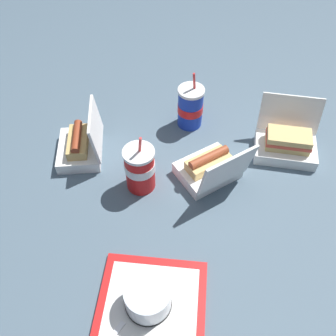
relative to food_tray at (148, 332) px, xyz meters
The scene contains 8 objects.
ground_plane 0.41m from the food_tray, ahead, with size 3.20×3.20×0.00m, color #4C6070.
food_tray is the anchor object (origin of this frame).
cake_container 0.08m from the food_tray, 16.37° to the left, with size 0.11×0.11×0.07m.
clamshell_hotdog_back 0.50m from the food_tray, ahead, with size 0.24×0.24×0.17m.
clamshell_sandwich_corner 0.71m from the food_tray, 20.65° to the right, with size 0.19×0.21×0.16m.
clamshell_hotdog_right 0.61m from the food_tray, 38.51° to the left, with size 0.21×0.19×0.17m.
soda_cup_back 0.72m from the food_tray, ahead, with size 0.09×0.09×0.21m.
soda_cup_corner 0.44m from the food_tray, 21.00° to the left, with size 0.09×0.09×0.21m.
Camera 1 is at (-0.65, -0.19, 0.91)m, focal length 40.00 mm.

